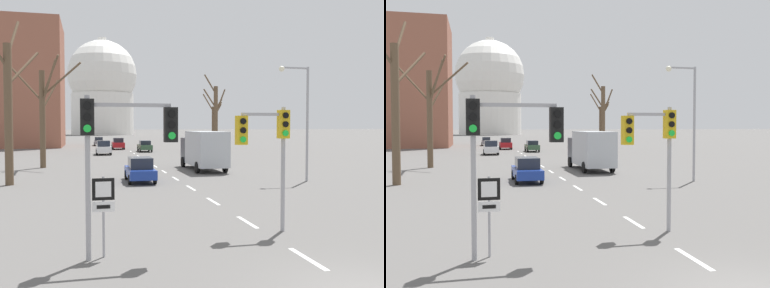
% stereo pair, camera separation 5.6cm
% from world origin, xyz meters
% --- Properties ---
extents(lane_stripe_0, '(0.16, 2.00, 0.01)m').
position_xyz_m(lane_stripe_0, '(0.00, 2.84, 0.00)').
color(lane_stripe_0, silver).
rests_on(lane_stripe_0, ground_plane).
extents(lane_stripe_1, '(0.16, 2.00, 0.01)m').
position_xyz_m(lane_stripe_1, '(0.00, 7.34, 0.00)').
color(lane_stripe_1, silver).
rests_on(lane_stripe_1, ground_plane).
extents(lane_stripe_2, '(0.16, 2.00, 0.01)m').
position_xyz_m(lane_stripe_2, '(0.00, 11.84, 0.00)').
color(lane_stripe_2, silver).
rests_on(lane_stripe_2, ground_plane).
extents(lane_stripe_3, '(0.16, 2.00, 0.01)m').
position_xyz_m(lane_stripe_3, '(0.00, 16.34, 0.00)').
color(lane_stripe_3, silver).
rests_on(lane_stripe_3, ground_plane).
extents(lane_stripe_4, '(0.16, 2.00, 0.01)m').
position_xyz_m(lane_stripe_4, '(0.00, 20.84, 0.00)').
color(lane_stripe_4, silver).
rests_on(lane_stripe_4, ground_plane).
extents(lane_stripe_5, '(0.16, 2.00, 0.01)m').
position_xyz_m(lane_stripe_5, '(0.00, 25.34, 0.00)').
color(lane_stripe_5, silver).
rests_on(lane_stripe_5, ground_plane).
extents(lane_stripe_6, '(0.16, 2.00, 0.01)m').
position_xyz_m(lane_stripe_6, '(0.00, 29.84, 0.00)').
color(lane_stripe_6, silver).
rests_on(lane_stripe_6, ground_plane).
extents(lane_stripe_7, '(0.16, 2.00, 0.01)m').
position_xyz_m(lane_stripe_7, '(0.00, 34.34, 0.00)').
color(lane_stripe_7, silver).
rests_on(lane_stripe_7, ground_plane).
extents(lane_stripe_8, '(0.16, 2.00, 0.01)m').
position_xyz_m(lane_stripe_8, '(0.00, 38.84, 0.00)').
color(lane_stripe_8, silver).
rests_on(lane_stripe_8, ground_plane).
extents(lane_stripe_9, '(0.16, 2.00, 0.01)m').
position_xyz_m(lane_stripe_9, '(0.00, 43.34, 0.00)').
color(lane_stripe_9, silver).
rests_on(lane_stripe_9, ground_plane).
extents(lane_stripe_10, '(0.16, 2.00, 0.01)m').
position_xyz_m(lane_stripe_10, '(0.00, 47.84, 0.00)').
color(lane_stripe_10, silver).
rests_on(lane_stripe_10, ground_plane).
extents(lane_stripe_11, '(0.16, 2.00, 0.01)m').
position_xyz_m(lane_stripe_11, '(0.00, 52.34, 0.00)').
color(lane_stripe_11, silver).
rests_on(lane_stripe_11, ground_plane).
extents(traffic_signal_near_left, '(2.59, 0.34, 4.40)m').
position_xyz_m(traffic_signal_near_left, '(-4.94, 4.08, 3.34)').
color(traffic_signal_near_left, '#9E9EA3').
rests_on(traffic_signal_near_left, ground_plane).
extents(traffic_signal_centre_tall, '(1.86, 0.34, 4.22)m').
position_xyz_m(traffic_signal_centre_tall, '(0.15, 5.82, 3.18)').
color(traffic_signal_centre_tall, '#9E9EA3').
rests_on(traffic_signal_centre_tall, ground_plane).
extents(route_sign_post, '(0.60, 0.08, 2.22)m').
position_xyz_m(route_sign_post, '(-5.35, 4.28, 1.50)').
color(route_sign_post, '#9E9EA3').
rests_on(route_sign_post, ground_plane).
extents(street_lamp_right, '(2.09, 0.36, 7.36)m').
position_xyz_m(street_lamp_right, '(7.60, 17.53, 4.58)').
color(street_lamp_right, '#9E9EA3').
rests_on(street_lamp_right, ground_plane).
extents(sedan_near_left, '(1.82, 4.37, 1.74)m').
position_xyz_m(sedan_near_left, '(-1.34, 58.39, 0.87)').
color(sedan_near_left, maroon).
rests_on(sedan_near_left, ground_plane).
extents(sedan_near_right, '(1.69, 4.52, 1.54)m').
position_xyz_m(sedan_near_right, '(-3.94, 71.40, 0.78)').
color(sedan_near_right, slate).
rests_on(sedan_near_right, ground_plane).
extents(sedan_mid_centre, '(1.73, 4.16, 1.58)m').
position_xyz_m(sedan_mid_centre, '(-2.53, 19.78, 0.78)').
color(sedan_mid_centre, navy).
rests_on(sedan_mid_centre, ground_plane).
extents(sedan_far_left, '(1.73, 4.30, 1.56)m').
position_xyz_m(sedan_far_left, '(1.82, 51.26, 0.80)').
color(sedan_far_left, '#2D4C33').
rests_on(sedan_far_left, ground_plane).
extents(sedan_far_right, '(1.85, 4.23, 1.75)m').
position_xyz_m(sedan_far_right, '(-3.91, 46.61, 0.87)').
color(sedan_far_right, silver).
rests_on(sedan_far_right, ground_plane).
extents(delivery_truck, '(2.44, 7.20, 3.14)m').
position_xyz_m(delivery_truck, '(3.35, 25.86, 1.70)').
color(delivery_truck, '#333842').
rests_on(delivery_truck, ground_plane).
extents(bare_tree_left_near, '(3.05, 3.83, 10.29)m').
position_xyz_m(bare_tree_left_near, '(-10.38, 20.16, 4.73)').
color(bare_tree_left_near, brown).
rests_on(bare_tree_left_near, ground_plane).
extents(bare_tree_right_near, '(3.31, 1.35, 10.46)m').
position_xyz_m(bare_tree_right_near, '(10.92, 47.65, 4.83)').
color(bare_tree_right_near, brown).
rests_on(bare_tree_right_near, ground_plane).
extents(bare_tree_left_far, '(5.99, 4.19, 9.35)m').
position_xyz_m(bare_tree_left_far, '(-9.40, 30.78, 4.85)').
color(bare_tree_left_far, brown).
rests_on(bare_tree_left_far, ground_plane).
extents(bare_tree_right_far, '(2.60, 2.82, 8.10)m').
position_xyz_m(bare_tree_right_far, '(11.22, 49.49, 3.63)').
color(bare_tree_right_far, brown).
rests_on(bare_tree_right_far, ground_plane).
extents(capitol_dome, '(27.50, 27.50, 38.84)m').
position_xyz_m(capitol_dome, '(0.00, 168.72, 18.92)').
color(capitol_dome, silver).
rests_on(capitol_dome, ground_plane).
extents(apartment_block_left, '(18.00, 14.00, 20.99)m').
position_xyz_m(apartment_block_left, '(-18.95, 69.93, 10.49)').
color(apartment_block_left, '#935642').
rests_on(apartment_block_left, ground_plane).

